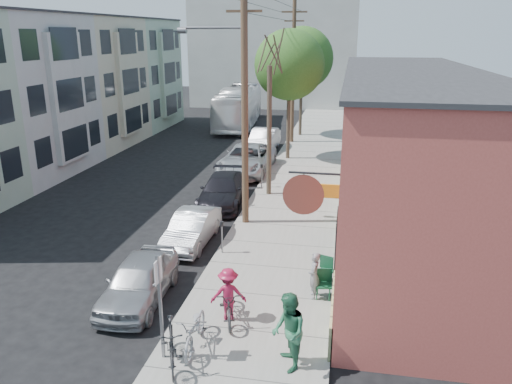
% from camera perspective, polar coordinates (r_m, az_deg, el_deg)
% --- Properties ---
extents(ground, '(120.00, 120.00, 0.00)m').
position_cam_1_polar(ground, '(18.79, -11.21, -7.69)').
color(ground, black).
extents(sidewalk, '(4.50, 58.00, 0.15)m').
position_cam_1_polar(sidewalk, '(27.92, 5.32, 1.25)').
color(sidewalk, gray).
rests_on(sidewalk, ground).
extents(cafe_building, '(6.60, 20.20, 6.61)m').
position_cam_1_polar(cafe_building, '(21.32, 16.77, 4.35)').
color(cafe_building, '#A9473F').
rests_on(cafe_building, ground).
extents(apartment_row, '(6.30, 32.00, 9.00)m').
position_cam_1_polar(apartment_row, '(35.13, -21.57, 10.88)').
color(apartment_row, '#9AB196').
rests_on(apartment_row, ground).
extents(end_cap_building, '(18.00, 8.00, 12.00)m').
position_cam_1_polar(end_cap_building, '(58.35, 2.22, 15.81)').
color(end_cap_building, '#B2B3AE').
rests_on(end_cap_building, ground).
extents(sign_post, '(0.07, 0.45, 2.80)m').
position_cam_1_polar(sign_post, '(12.59, -10.93, -11.77)').
color(sign_post, slate).
rests_on(sign_post, sidewalk).
extents(parking_meter_near, '(0.14, 0.14, 1.24)m').
position_cam_1_polar(parking_meter_near, '(18.43, -3.93, -4.56)').
color(parking_meter_near, slate).
rests_on(parking_meter_near, sidewalk).
extents(parking_meter_far, '(0.14, 0.14, 1.24)m').
position_cam_1_polar(parking_meter_far, '(26.25, 0.65, 2.32)').
color(parking_meter_far, slate).
rests_on(parking_meter_far, sidewalk).
extents(utility_pole_near, '(3.57, 0.28, 10.00)m').
position_cam_1_polar(utility_pole_near, '(20.38, -1.47, 10.53)').
color(utility_pole_near, '#503A28').
rests_on(utility_pole_near, sidewalk).
extents(utility_pole_far, '(1.80, 0.28, 10.00)m').
position_cam_1_polar(utility_pole_far, '(37.08, 4.27, 13.65)').
color(utility_pole_far, '#503A28').
rests_on(utility_pole_far, sidewalk).
extents(tree_bare, '(0.24, 0.24, 6.35)m').
position_cam_1_polar(tree_bare, '(24.62, 1.51, 6.87)').
color(tree_bare, '#44392C').
rests_on(tree_bare, sidewalk).
extents(tree_leafy_mid, '(4.36, 4.36, 8.10)m').
position_cam_1_polar(tree_leafy_mid, '(31.87, 3.84, 14.28)').
color(tree_leafy_mid, '#44392C').
rests_on(tree_leafy_mid, sidewalk).
extents(tree_leafy_far, '(4.79, 4.79, 8.33)m').
position_cam_1_polar(tree_leafy_far, '(39.74, 5.28, 14.95)').
color(tree_leafy_far, '#44392C').
rests_on(tree_leafy_far, sidewalk).
extents(patio_chair_a, '(0.64, 0.64, 0.88)m').
position_cam_1_polar(patio_chair_a, '(16.54, 8.00, -8.93)').
color(patio_chair_a, '#14482B').
rests_on(patio_chair_a, sidewalk).
extents(patio_chair_b, '(0.59, 0.59, 0.88)m').
position_cam_1_polar(patio_chair_b, '(15.70, 7.75, -10.44)').
color(patio_chair_b, '#14482B').
rests_on(patio_chair_b, sidewalk).
extents(patron_grey, '(0.36, 0.55, 1.49)m').
position_cam_1_polar(patron_grey, '(15.54, 6.65, -9.45)').
color(patron_grey, gray).
rests_on(patron_grey, sidewalk).
extents(patron_green, '(1.02, 1.15, 1.97)m').
position_cam_1_polar(patron_green, '(12.41, 3.74, -15.66)').
color(patron_green, '#296847').
rests_on(patron_green, sidewalk).
extents(cyclist, '(1.13, 0.81, 1.57)m').
position_cam_1_polar(cyclist, '(14.37, -3.18, -11.58)').
color(cyclist, maroon).
rests_on(cyclist, sidewalk).
extents(cyclist_bike, '(1.23, 2.09, 1.04)m').
position_cam_1_polar(cyclist_bike, '(14.50, -3.16, -12.49)').
color(cyclist_bike, black).
rests_on(cyclist_bike, sidewalk).
extents(parked_bike_a, '(1.20, 1.99, 1.16)m').
position_cam_1_polar(parked_bike_a, '(12.86, -9.63, -16.80)').
color(parked_bike_a, black).
rests_on(parked_bike_a, sidewalk).
extents(parked_bike_b, '(0.80, 1.99, 1.02)m').
position_cam_1_polar(parked_bike_b, '(13.42, -6.94, -15.36)').
color(parked_bike_b, gray).
rests_on(parked_bike_b, sidewalk).
extents(car_0, '(1.86, 4.19, 1.40)m').
position_cam_1_polar(car_0, '(15.98, -13.24, -9.81)').
color(car_0, '#9C9FA4').
rests_on(car_0, ground).
extents(car_1, '(1.43, 3.94, 1.29)m').
position_cam_1_polar(car_1, '(19.74, -7.35, -4.17)').
color(car_1, '#B6B9BF').
rests_on(car_1, ground).
extents(car_2, '(2.36, 4.99, 1.40)m').
position_cam_1_polar(car_2, '(24.13, -3.84, 0.19)').
color(car_2, black).
rests_on(car_2, ground).
extents(car_3, '(2.86, 5.95, 1.64)m').
position_cam_1_polar(car_3, '(29.60, -1.04, 3.77)').
color(car_3, '#B2B5BA').
rests_on(car_3, ground).
extents(car_4, '(1.79, 4.76, 1.55)m').
position_cam_1_polar(car_4, '(35.16, 0.88, 5.95)').
color(car_4, '#A4A4AC').
rests_on(car_4, ground).
extents(bus, '(3.89, 12.42, 3.40)m').
position_cam_1_polar(bus, '(44.97, -1.99, 9.73)').
color(bus, white).
rests_on(bus, ground).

